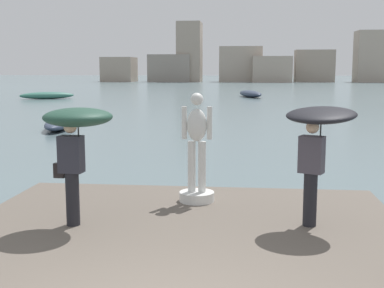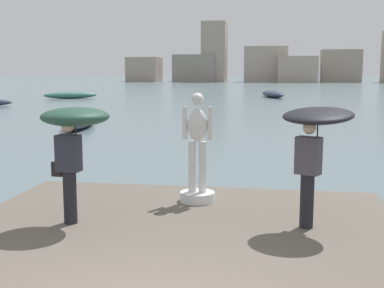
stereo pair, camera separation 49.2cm
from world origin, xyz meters
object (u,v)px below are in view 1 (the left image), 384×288
Objects in this scene: onlooker_left at (76,130)px; boat_leftward at (61,122)px; boat_mid at (47,96)px; statue_white_figure at (197,160)px; onlooker_right at (318,132)px; boat_rightward at (250,94)px.

onlooker_left is 18.08m from boat_leftward.
boat_mid is 0.91× the size of boat_leftward.
onlooker_left is (-1.78, -1.70, 0.77)m from statue_white_figure.
boat_mid is at bearing 115.43° from statue_white_figure.
onlooker_right reaches higher than boat_mid.
onlooker_right is 19.51m from boat_leftward.
onlooker_left is at bearing -94.00° from boat_rightward.
boat_leftward is 1.02× the size of boat_rightward.
statue_white_figure reaches higher than onlooker_right.
onlooker_left is 46.47m from boat_rightward.
statue_white_figure is at bearing -64.57° from boat_mid.
statue_white_figure is 1.09× the size of onlooker_left.
onlooker_left is at bearing -175.07° from onlooker_right.
onlooker_left is at bearing -136.36° from statue_white_figure.
boat_rightward is (-0.61, 46.00, -1.59)m from onlooker_right.
statue_white_figure reaches higher than boat_rightward.
boat_mid is 26.35m from boat_leftward.
onlooker_right reaches higher than boat_leftward.
onlooker_right is at bearing -89.24° from boat_rightward.
boat_mid reaches higher than boat_leftward.
boat_rightward is at bearing 90.76° from onlooker_right.
onlooker_right reaches higher than boat_rightward.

